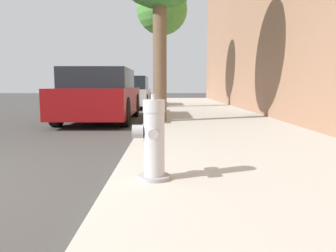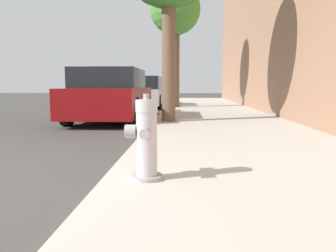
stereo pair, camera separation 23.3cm
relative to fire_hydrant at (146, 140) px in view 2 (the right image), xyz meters
name	(u,v)px [view 2 (the right image)]	position (x,y,z in m)	size (l,w,h in m)	color
sidewalk_slab	(291,195)	(1.25, -0.22, -0.42)	(3.32, 40.00, 0.13)	#B7B2A8
fire_hydrant	(146,140)	(0.00, 0.00, 0.00)	(0.34, 0.36, 0.78)	#97979C
parked_car_near	(111,96)	(-1.69, 6.13, 0.21)	(1.84, 4.20, 1.44)	maroon
parked_car_mid	(143,93)	(-1.51, 11.68, 0.18)	(1.76, 3.98, 1.38)	#B7B7BC
street_tree_far	(175,12)	(-0.03, 10.26, 3.34)	(1.97, 1.97, 4.79)	brown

